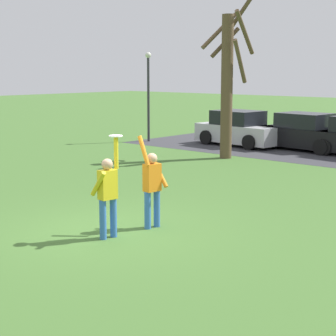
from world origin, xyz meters
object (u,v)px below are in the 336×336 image
parked_car_black (306,133)px  lamppost_by_lot (148,88)px  person_catcher (108,191)px  frisbee_disc (116,136)px  bare_tree_tall (228,79)px  parked_car_silver (240,129)px  person_defender (152,184)px

parked_car_black → lamppost_by_lot: lamppost_by_lot is taller
person_catcher → lamppost_by_lot: (-10.36, 12.13, 1.60)m
frisbee_disc → bare_tree_tall: (-4.46, 10.12, 0.98)m
parked_car_black → bare_tree_tall: bare_tree_tall is taller
person_catcher → parked_car_black: person_catcher is taller
parked_car_silver → lamppost_by_lot: lamppost_by_lot is taller
frisbee_disc → parked_car_black: (-3.22, 14.27, -1.37)m
person_defender → parked_car_silver: size_ratio=0.48×
frisbee_disc → bare_tree_tall: bare_tree_tall is taller
parked_car_silver → bare_tree_tall: 4.57m
frisbee_disc → parked_car_silver: 15.04m
parked_car_black → bare_tree_tall: (-1.24, -4.15, 2.34)m
person_defender → frisbee_disc: 1.46m
parked_car_silver → bare_tree_tall: bearing=-57.4°
bare_tree_tall → person_defender: bearing=-63.5°
parked_car_black → person_catcher: bearing=-72.0°
person_defender → parked_car_black: person_defender is taller
person_defender → lamppost_by_lot: (-10.51, 10.97, 1.60)m
frisbee_disc → parked_car_silver: size_ratio=0.06×
person_catcher → parked_car_black: bearing=19.8°
frisbee_disc → lamppost_by_lot: lamppost_by_lot is taller
person_defender → frisbee_disc: bearing=0.0°
parked_car_silver → lamppost_by_lot: size_ratio=1.00×
person_catcher → bare_tree_tall: bearing=30.6°
person_catcher → parked_car_silver: bearing=31.6°
person_defender → bare_tree_tall: 10.47m
person_catcher → bare_tree_tall: bare_tree_tall is taller
lamppost_by_lot → parked_car_black: bearing=18.2°
person_catcher → parked_car_silver: person_catcher is taller
person_defender → bare_tree_tall: bearing=-146.1°
person_defender → bare_tree_tall: (-4.58, 9.18, 2.09)m
parked_car_silver → bare_tree_tall: (1.79, -3.50, 2.34)m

